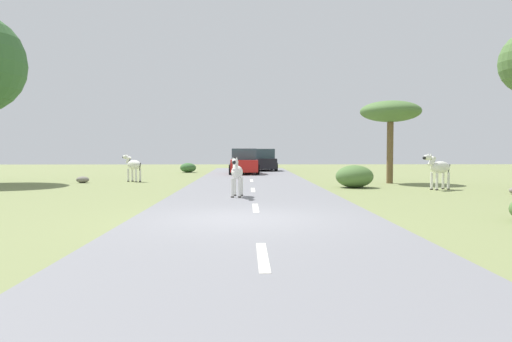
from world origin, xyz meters
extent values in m
plane|color=olive|center=(0.00, 0.00, 0.00)|extent=(90.00, 90.00, 0.00)
cube|color=slate|center=(0.35, 0.00, 0.03)|extent=(6.00, 64.00, 0.05)
cube|color=silver|center=(0.35, -4.00, 0.05)|extent=(0.16, 2.00, 0.01)
cube|color=silver|center=(0.35, 2.00, 0.05)|extent=(0.16, 2.00, 0.01)
cube|color=silver|center=(0.35, 8.00, 0.05)|extent=(0.16, 2.00, 0.01)
cube|color=silver|center=(0.35, 14.00, 0.05)|extent=(0.16, 2.00, 0.01)
cube|color=silver|center=(0.35, 20.00, 0.05)|extent=(0.16, 2.00, 0.01)
cube|color=silver|center=(0.35, 26.00, 0.05)|extent=(0.16, 2.00, 0.01)
ellipsoid|color=silver|center=(-0.24, 5.23, 0.90)|extent=(0.48, 1.00, 0.46)
cylinder|color=silver|center=(-0.39, 4.93, 0.38)|extent=(0.11, 0.11, 0.66)
cylinder|color=#28231E|center=(-0.39, 4.93, 0.07)|extent=(0.12, 0.12, 0.04)
cylinder|color=silver|center=(-0.14, 4.91, 0.38)|extent=(0.11, 0.11, 0.66)
cylinder|color=#28231E|center=(-0.14, 4.91, 0.07)|extent=(0.12, 0.12, 0.04)
cylinder|color=silver|center=(-0.33, 5.56, 0.38)|extent=(0.11, 0.11, 0.66)
cylinder|color=#28231E|center=(-0.33, 5.56, 0.07)|extent=(0.12, 0.12, 0.04)
cylinder|color=silver|center=(-0.08, 5.54, 0.38)|extent=(0.11, 0.11, 0.66)
cylinder|color=#28231E|center=(-0.08, 5.54, 0.07)|extent=(0.12, 0.12, 0.04)
cylinder|color=silver|center=(-0.28, 4.77, 1.14)|extent=(0.21, 0.36, 0.39)
cube|color=black|center=(-0.28, 4.77, 1.22)|extent=(0.07, 0.32, 0.27)
ellipsoid|color=silver|center=(-0.30, 4.55, 1.28)|extent=(0.22, 0.44, 0.21)
ellipsoid|color=black|center=(-0.32, 4.38, 1.27)|extent=(0.14, 0.16, 0.13)
cone|color=silver|center=(-0.35, 4.66, 1.39)|extent=(0.09, 0.09, 0.12)
cone|color=silver|center=(-0.23, 4.64, 1.39)|extent=(0.09, 0.09, 0.12)
cylinder|color=black|center=(-0.19, 5.72, 0.82)|extent=(0.05, 0.14, 0.39)
ellipsoid|color=silver|center=(-5.86, 13.83, 0.91)|extent=(1.05, 0.98, 0.49)
cylinder|color=silver|center=(-6.04, 14.14, 0.35)|extent=(0.15, 0.15, 0.70)
cylinder|color=#28231E|center=(-6.04, 14.14, 0.02)|extent=(0.17, 0.17, 0.05)
cylinder|color=silver|center=(-6.21, 13.94, 0.35)|extent=(0.15, 0.15, 0.70)
cylinder|color=#28231E|center=(-6.21, 13.94, 0.02)|extent=(0.17, 0.17, 0.05)
cylinder|color=silver|center=(-5.52, 13.71, 0.35)|extent=(0.15, 0.15, 0.70)
cylinder|color=#28231E|center=(-5.52, 13.71, 0.02)|extent=(0.17, 0.17, 0.05)
cylinder|color=silver|center=(-5.69, 13.51, 0.35)|extent=(0.15, 0.15, 0.70)
cylinder|color=#28231E|center=(-5.69, 13.51, 0.02)|extent=(0.17, 0.17, 0.05)
cylinder|color=silver|center=(-6.24, 14.14, 1.16)|extent=(0.40, 0.38, 0.41)
cube|color=black|center=(-6.24, 14.14, 1.25)|extent=(0.28, 0.25, 0.29)
ellipsoid|color=silver|center=(-6.43, 14.30, 1.31)|extent=(0.46, 0.43, 0.22)
ellipsoid|color=black|center=(-6.56, 14.42, 1.30)|extent=(0.20, 0.20, 0.13)
cone|color=silver|center=(-6.30, 14.28, 1.43)|extent=(0.12, 0.12, 0.13)
cone|color=silver|center=(-6.38, 14.18, 1.43)|extent=(0.12, 0.12, 0.13)
cylinder|color=black|center=(-5.47, 13.49, 0.82)|extent=(0.14, 0.12, 0.42)
ellipsoid|color=silver|center=(8.27, 8.58, 0.95)|extent=(1.15, 0.88, 0.51)
cylinder|color=silver|center=(7.90, 8.54, 0.37)|extent=(0.15, 0.15, 0.73)
cylinder|color=#28231E|center=(7.90, 8.54, 0.02)|extent=(0.17, 0.17, 0.05)
cylinder|color=silver|center=(8.02, 8.29, 0.37)|extent=(0.15, 0.15, 0.73)
cylinder|color=#28231E|center=(8.02, 8.29, 0.02)|extent=(0.17, 0.17, 0.05)
cylinder|color=silver|center=(8.52, 8.86, 0.37)|extent=(0.15, 0.15, 0.73)
cylinder|color=#28231E|center=(8.52, 8.86, 0.02)|extent=(0.17, 0.17, 0.05)
cylinder|color=silver|center=(8.65, 8.62, 0.37)|extent=(0.15, 0.15, 0.73)
cylinder|color=#28231E|center=(8.65, 8.62, 0.02)|extent=(0.17, 0.17, 0.05)
cylinder|color=silver|center=(7.81, 8.34, 1.21)|extent=(0.43, 0.35, 0.43)
cube|color=black|center=(7.81, 8.34, 1.30)|extent=(0.33, 0.20, 0.30)
ellipsoid|color=silver|center=(7.59, 8.22, 1.37)|extent=(0.51, 0.39, 0.23)
ellipsoid|color=black|center=(7.42, 8.14, 1.35)|extent=(0.21, 0.20, 0.14)
cone|color=silver|center=(7.66, 8.34, 1.49)|extent=(0.12, 0.12, 0.14)
cone|color=silver|center=(7.73, 8.22, 1.49)|extent=(0.12, 0.12, 0.14)
cylinder|color=black|center=(8.75, 8.83, 0.85)|extent=(0.15, 0.10, 0.44)
cube|color=black|center=(1.37, 26.73, 0.63)|extent=(2.09, 4.31, 0.80)
cube|color=#334751|center=(1.38, 26.53, 1.41)|extent=(1.79, 2.31, 0.76)
cube|color=black|center=(1.22, 28.88, 0.36)|extent=(1.72, 0.28, 0.24)
cylinder|color=black|center=(2.18, 28.14, 0.39)|extent=(0.27, 0.69, 0.68)
cylinder|color=black|center=(0.38, 28.01, 0.39)|extent=(0.27, 0.69, 0.68)
cylinder|color=black|center=(2.36, 25.44, 0.39)|extent=(0.27, 0.69, 0.68)
cylinder|color=black|center=(0.57, 25.32, 0.39)|extent=(0.27, 0.69, 0.68)
cube|color=red|center=(-0.11, 21.33, 0.63)|extent=(1.87, 4.23, 0.80)
cube|color=#334751|center=(-0.10, 21.13, 1.41)|extent=(1.68, 2.23, 0.76)
cube|color=black|center=(-0.14, 23.49, 0.36)|extent=(1.71, 0.19, 0.24)
cylinder|color=black|center=(0.77, 22.69, 0.39)|extent=(0.23, 0.68, 0.68)
cylinder|color=black|center=(-1.03, 22.66, 0.39)|extent=(0.23, 0.68, 0.68)
cylinder|color=black|center=(0.81, 19.99, 0.39)|extent=(0.23, 0.68, 0.68)
cylinder|color=black|center=(-0.99, 19.96, 0.39)|extent=(0.23, 0.68, 0.68)
cylinder|color=brown|center=(7.33, 12.50, 1.55)|extent=(0.32, 0.32, 3.10)
ellipsoid|color=#4C7038|center=(7.33, 12.50, 3.62)|extent=(3.02, 3.02, 1.06)
ellipsoid|color=#4C7038|center=(4.91, 9.77, 0.50)|extent=(1.67, 1.51, 1.00)
ellipsoid|color=#386633|center=(-4.35, 24.41, 0.36)|extent=(1.19, 1.07, 0.72)
ellipsoid|color=gray|center=(5.27, 14.54, 0.11)|extent=(0.38, 0.35, 0.21)
ellipsoid|color=gray|center=(-8.32, 13.08, 0.17)|extent=(0.65, 0.51, 0.33)
camera|label=1|loc=(0.12, -11.04, 1.66)|focal=32.93mm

